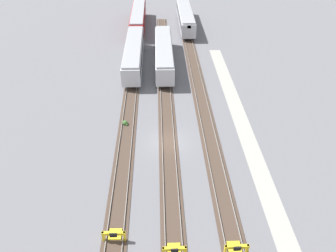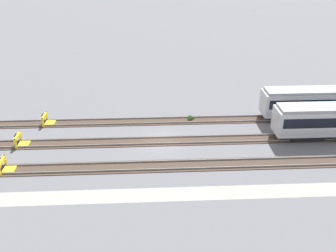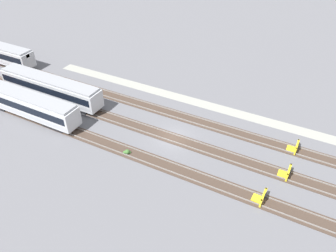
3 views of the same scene
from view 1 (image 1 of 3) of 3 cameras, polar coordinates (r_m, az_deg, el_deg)
ground_plane at (r=38.92m, az=0.04°, el=-2.77°), size 400.00×400.00×0.00m
service_walkway at (r=40.33m, az=13.78°, el=-2.40°), size 54.00×2.00×0.01m
rail_track_nearest at (r=39.35m, az=7.40°, el=-2.54°), size 90.00×2.24×0.21m
rail_track_near_inner at (r=38.89m, az=0.04°, el=-2.72°), size 90.00×2.24×0.21m
rail_track_middle at (r=39.09m, az=-7.38°, el=-2.85°), size 90.00×2.24×0.21m
subway_car_front_row_leftmost at (r=73.83m, az=-5.20°, el=18.25°), size 18.01×2.91×3.70m
subway_car_front_row_left_inner at (r=56.10m, az=-0.74°, el=12.54°), size 18.01×2.92×3.70m
subway_car_front_row_centre at (r=56.23m, az=-5.97°, el=12.40°), size 18.01×2.90×3.70m
subway_car_front_row_right_inner at (r=74.00m, az=3.06°, el=18.38°), size 18.00×2.85×3.70m
bumper_stop_nearest_track at (r=29.17m, az=11.68°, el=-20.03°), size 1.35×2.00×1.22m
bumper_stop_near_inner_track at (r=28.54m, az=1.10°, el=-20.72°), size 1.34×2.00×1.22m
bumper_stop_middle_track at (r=29.71m, az=-9.32°, el=-18.14°), size 1.36×2.01×1.22m
weed_clump at (r=41.94m, az=-7.47°, el=0.53°), size 0.92×0.70×0.64m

